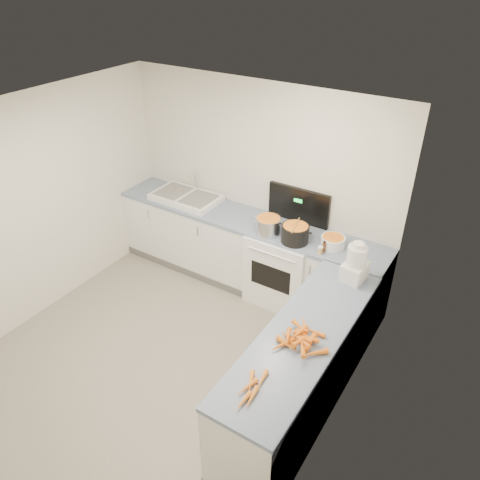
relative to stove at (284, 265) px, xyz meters
The scene contains 19 objects.
floor 1.84m from the stove, 108.07° to the right, with size 3.50×4.00×0.00m, color gray, non-canonical shape.
ceiling 2.69m from the stove, 108.07° to the right, with size 3.50×4.00×0.00m, color silver, non-canonical shape.
wall_back 1.00m from the stove, 150.23° to the left, with size 3.50×2.50×0.00m, color silver, non-canonical shape.
wall_left 2.96m from the stove, 143.77° to the right, with size 4.00×2.50×0.00m, color silver, non-canonical shape.
wall_right 2.21m from the stove, 54.55° to the right, with size 4.00×2.50×0.00m, color silver, non-canonical shape.
counter_back 0.55m from the stove, behind, with size 3.50×0.62×0.94m.
counter_right 1.65m from the stove, 56.99° to the right, with size 0.62×2.20×0.94m.
stove is the anchor object (origin of this frame).
sink 1.54m from the stove, behind, with size 0.86×0.52×0.31m.
steel_pot 0.59m from the stove, 138.11° to the right, with size 0.29×0.29×0.21m, color silver.
black_pot 0.60m from the stove, 38.20° to the right, with size 0.30×0.30×0.22m, color black.
wooden_spoon 0.71m from the stove, 38.20° to the right, with size 0.01×0.01×0.33m, color #AD7A47.
mixing_bowl 0.78m from the stove, ahead, with size 0.26×0.26×0.12m, color white.
extract_bottle 0.75m from the stove, 15.76° to the right, with size 0.04×0.04×0.10m, color #593319.
spice_jar 0.75m from the stove, 23.22° to the right, with size 0.04×0.04×0.08m, color #E5B266.
food_processor 1.25m from the stove, 24.98° to the right, with size 0.23×0.27×0.42m.
carrot_pile 1.84m from the stove, 58.59° to the right, with size 0.44×0.48×0.09m.
peeled_carrots 2.35m from the stove, 68.64° to the right, with size 0.17×0.42×0.04m.
peelings 1.75m from the stove, behind, with size 0.24×0.25×0.01m.
Camera 1 is at (2.56, -2.45, 3.67)m, focal length 35.00 mm.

